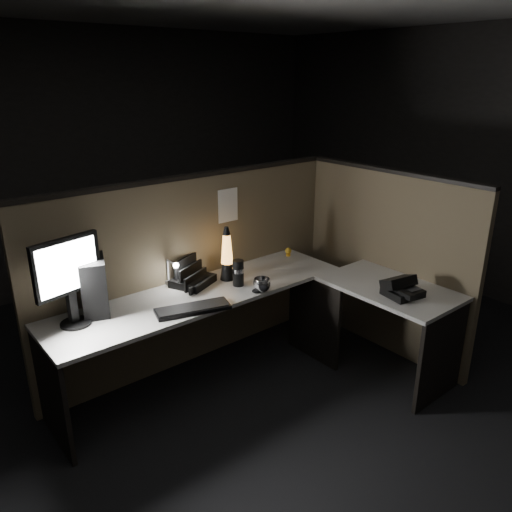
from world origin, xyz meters
TOP-DOWN VIEW (x-y plane):
  - floor at (0.00, 0.00)m, footprint 6.00×6.00m
  - room_shell at (0.00, 0.00)m, footprint 6.00×6.00m
  - partition_back at (0.00, 0.93)m, footprint 2.66×0.06m
  - partition_right at (1.33, 0.10)m, footprint 0.06×1.66m
  - desk at (0.18, 0.25)m, footprint 2.60×1.60m
  - pc_tower at (-0.86, 0.82)m, footprint 0.28×0.39m
  - monitor at (-1.05, 0.71)m, footprint 0.44×0.19m
  - keyboard at (-0.36, 0.39)m, footprint 0.53×0.30m
  - mouse at (0.16, 0.34)m, footprint 0.10×0.08m
  - clip_lamp at (-0.27, 0.82)m, footprint 0.04×0.17m
  - organizer at (-0.12, 0.78)m, footprint 0.36×0.35m
  - lava_lamp at (0.14, 0.69)m, footprint 0.11×0.11m
  - travel_mug at (0.13, 0.54)m, footprint 0.09×0.09m
  - steel_mug at (0.20, 0.34)m, footprint 0.17×0.17m
  - figurine at (0.86, 0.77)m, footprint 0.06×0.06m
  - pinned_paper at (0.31, 0.90)m, footprint 0.19×0.00m
  - desk_phone at (0.93, -0.35)m, footprint 0.28×0.28m

SIDE VIEW (x-z plane):
  - floor at x=0.00m, z-range 0.00..0.00m
  - desk at x=0.18m, z-range 0.22..0.95m
  - keyboard at x=-0.36m, z-range 0.73..0.75m
  - mouse at x=0.16m, z-range 0.73..0.76m
  - partition_back at x=0.00m, z-range 0.00..1.50m
  - partition_right at x=1.33m, z-range 0.00..1.50m
  - figurine at x=0.86m, z-range 0.75..0.81m
  - organizer at x=-0.12m, z-range 0.67..0.89m
  - steel_mug at x=0.20m, z-range 0.73..0.83m
  - desk_phone at x=0.93m, z-range 0.71..0.86m
  - travel_mug at x=0.13m, z-range 0.73..0.93m
  - clip_lamp at x=-0.27m, z-range 0.75..0.96m
  - lava_lamp at x=0.14m, z-range 0.69..1.12m
  - pc_tower at x=-0.86m, z-range 0.73..1.11m
  - monitor at x=-1.05m, z-range 0.79..1.36m
  - pinned_paper at x=0.31m, z-range 1.11..1.38m
  - room_shell at x=0.00m, z-range -1.38..4.62m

